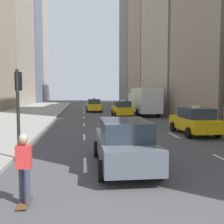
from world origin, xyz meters
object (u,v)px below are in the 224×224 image
at_px(skateboarder, 24,166).
at_px(taxi_third, 122,109).
at_px(taxi_lead, 194,121).
at_px(taxi_second, 94,105).
at_px(traffic_light_pole, 18,100).
at_px(box_truck, 144,100).
at_px(sedan_black_near, 124,143).

bearing_deg(skateboarder, taxi_third, 75.42).
bearing_deg(taxi_lead, skateboarder, -131.80).
height_order(taxi_second, taxi_third, same).
xyz_separation_m(taxi_lead, traffic_light_pole, (-9.55, -5.42, 1.53)).
height_order(taxi_third, box_truck, box_truck).
bearing_deg(box_truck, taxi_second, 135.92).
bearing_deg(sedan_black_near, taxi_lead, 49.71).
relative_size(taxi_second, taxi_third, 1.00).
bearing_deg(taxi_lead, taxi_third, 102.74).
bearing_deg(taxi_lead, sedan_black_near, -130.29).
bearing_deg(taxi_lead, box_truck, 90.00).
relative_size(taxi_second, sedan_black_near, 0.90).
bearing_deg(traffic_light_pole, taxi_second, 81.00).
bearing_deg(traffic_light_pole, taxi_third, 69.24).
xyz_separation_m(taxi_second, taxi_third, (2.80, -7.15, 0.00)).
bearing_deg(skateboarder, box_truck, 70.21).
height_order(taxi_third, sedan_black_near, taxi_third).
xyz_separation_m(skateboarder, traffic_light_pole, (-1.06, 4.08, 1.45)).
relative_size(taxi_lead, skateboarder, 2.52).
bearing_deg(taxi_third, taxi_second, 111.39).
height_order(skateboarder, traffic_light_pole, traffic_light_pole).
distance_m(taxi_lead, traffic_light_pole, 11.09).
relative_size(box_truck, skateboarder, 4.81).
distance_m(taxi_lead, taxi_third, 12.69).
xyz_separation_m(taxi_second, sedan_black_near, (-0.00, -26.13, 0.01)).
relative_size(sedan_black_near, box_truck, 0.58).
height_order(taxi_second, box_truck, box_truck).
xyz_separation_m(taxi_second, skateboarder, (-2.89, -29.03, 0.08)).
height_order(taxi_lead, taxi_second, same).
relative_size(sedan_black_near, traffic_light_pole, 1.36).
height_order(taxi_lead, traffic_light_pole, traffic_light_pole).
height_order(box_truck, skateboarder, box_truck).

